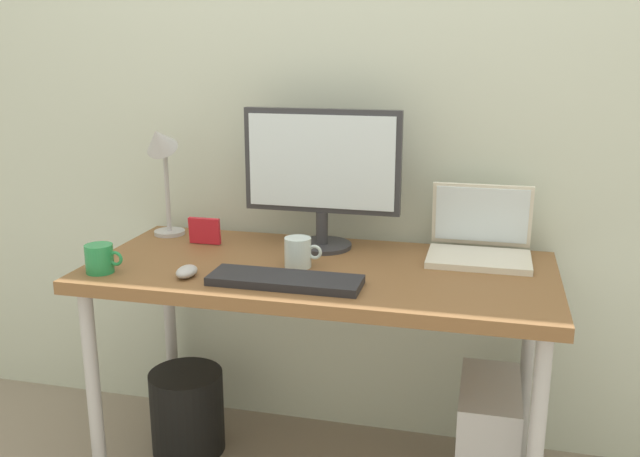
% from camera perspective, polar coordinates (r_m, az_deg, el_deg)
% --- Properties ---
extents(back_wall, '(4.40, 0.04, 2.60)m').
position_cam_1_polar(back_wall, '(2.43, 2.25, 12.05)').
color(back_wall, silver).
rests_on(back_wall, ground_plane).
extents(desk, '(1.43, 0.66, 0.76)m').
position_cam_1_polar(desk, '(2.17, -0.00, -4.81)').
color(desk, brown).
rests_on(desk, ground_plane).
extents(monitor, '(0.52, 0.20, 0.46)m').
position_cam_1_polar(monitor, '(2.28, 0.15, 4.79)').
color(monitor, '#333338').
rests_on(monitor, desk).
extents(laptop, '(0.32, 0.26, 0.23)m').
position_cam_1_polar(laptop, '(2.28, 13.00, -0.92)').
color(laptop, silver).
rests_on(laptop, desk).
extents(desk_lamp, '(0.11, 0.16, 0.41)m').
position_cam_1_polar(desk_lamp, '(2.48, -12.93, 5.80)').
color(desk_lamp, '#B2B2B7').
rests_on(desk_lamp, desk).
extents(keyboard, '(0.44, 0.14, 0.02)m').
position_cam_1_polar(keyboard, '(1.99, -2.88, -4.27)').
color(keyboard, '#232328').
rests_on(keyboard, desk).
extents(mouse, '(0.06, 0.09, 0.03)m').
position_cam_1_polar(mouse, '(2.08, -10.89, -3.49)').
color(mouse, '#B2B2B7').
rests_on(mouse, desk).
extents(coffee_mug, '(0.12, 0.08, 0.09)m').
position_cam_1_polar(coffee_mug, '(2.18, -17.63, -2.37)').
color(coffee_mug, '#268C4C').
rests_on(coffee_mug, desk).
extents(glass_cup, '(0.12, 0.08, 0.09)m').
position_cam_1_polar(glass_cup, '(2.13, -1.79, -1.97)').
color(glass_cup, silver).
rests_on(glass_cup, desk).
extents(photo_frame, '(0.11, 0.02, 0.09)m').
position_cam_1_polar(photo_frame, '(2.40, -9.46, -0.19)').
color(photo_frame, red).
rests_on(photo_frame, desk).
extents(computer_tower, '(0.18, 0.36, 0.42)m').
position_cam_1_polar(computer_tower, '(2.32, 13.52, -17.04)').
color(computer_tower, '#B2B2B7').
rests_on(computer_tower, ground_plane).
extents(wastebasket, '(0.26, 0.26, 0.30)m').
position_cam_1_polar(wastebasket, '(2.61, -10.85, -14.53)').
color(wastebasket, black).
rests_on(wastebasket, ground_plane).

